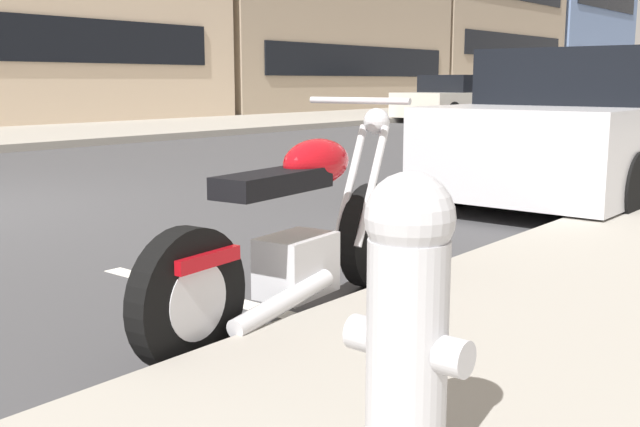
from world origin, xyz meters
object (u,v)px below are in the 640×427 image
Objects in this scene: parked_motorcycle at (300,238)px; car_opposite_curb at (456,100)px; parked_car_mid_block at (595,128)px; fire_hydrant at (408,315)px.

car_opposite_curb reaches higher than parked_motorcycle.
parked_car_mid_block reaches higher than car_opposite_curb.
parked_car_mid_block reaches higher than fire_hydrant.
fire_hydrant is (-18.34, -10.13, -0.07)m from car_opposite_curb.
parked_motorcycle is 2.62× the size of fire_hydrant.
car_opposite_curb is (17.22, 8.78, 0.22)m from parked_motorcycle.
parked_motorcycle is at bearing 50.33° from fire_hydrant.
parked_motorcycle is 0.51× the size of car_opposite_curb.
parked_motorcycle is 1.76m from fire_hydrant.
parked_car_mid_block is 6.45m from fire_hydrant.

